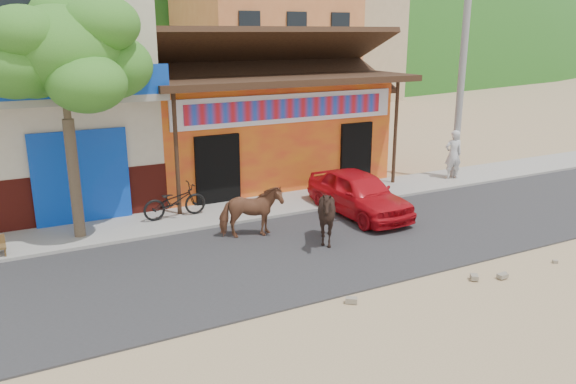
# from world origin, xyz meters

# --- Properties ---
(ground) EXTENTS (120.00, 120.00, 0.00)m
(ground) POSITION_xyz_m (0.00, 0.00, 0.00)
(ground) COLOR #9E825B
(ground) RESTS_ON ground
(road) EXTENTS (60.00, 5.00, 0.04)m
(road) POSITION_xyz_m (0.00, 2.50, 0.02)
(road) COLOR #28282B
(road) RESTS_ON ground
(sidewalk) EXTENTS (60.00, 2.00, 0.12)m
(sidewalk) POSITION_xyz_m (0.00, 6.00, 0.06)
(sidewalk) COLOR gray
(sidewalk) RESTS_ON ground
(dance_club) EXTENTS (8.00, 6.00, 3.60)m
(dance_club) POSITION_xyz_m (2.00, 10.00, 1.80)
(dance_club) COLOR orange
(dance_club) RESTS_ON ground
(cafe_building) EXTENTS (7.00, 6.00, 7.00)m
(cafe_building) POSITION_xyz_m (-5.50, 10.00, 3.50)
(cafe_building) COLOR beige
(cafe_building) RESTS_ON ground
(apartment_front) EXTENTS (9.00, 9.00, 12.00)m
(apartment_front) POSITION_xyz_m (9.00, 24.00, 6.00)
(apartment_front) COLOR #CC723F
(apartment_front) RESTS_ON ground
(apartment_rear) EXTENTS (8.00, 8.00, 10.00)m
(apartment_rear) POSITION_xyz_m (18.00, 30.00, 5.00)
(apartment_rear) COLOR tan
(apartment_rear) RESTS_ON ground
(tree) EXTENTS (3.00, 3.00, 6.00)m
(tree) POSITION_xyz_m (-4.60, 5.80, 3.12)
(tree) COLOR #2D721E
(tree) RESTS_ON sidewalk
(utility_pole) EXTENTS (0.24, 0.24, 8.00)m
(utility_pole) POSITION_xyz_m (8.20, 6.00, 4.12)
(utility_pole) COLOR gray
(utility_pole) RESTS_ON sidewalk
(cow_tan) EXTENTS (1.72, 1.06, 1.35)m
(cow_tan) POSITION_xyz_m (-0.66, 3.91, 0.71)
(cow_tan) COLOR brown
(cow_tan) RESTS_ON road
(cow_dark) EXTENTS (1.64, 1.54, 1.49)m
(cow_dark) POSITION_xyz_m (0.80, 2.58, 0.78)
(cow_dark) COLOR black
(cow_dark) RESTS_ON road
(red_car) EXTENTS (1.59, 3.81, 1.29)m
(red_car) POSITION_xyz_m (2.85, 4.20, 0.68)
(red_car) COLOR red
(red_car) RESTS_ON road
(scooter) EXTENTS (1.84, 0.74, 0.95)m
(scooter) POSITION_xyz_m (-2.00, 6.14, 0.59)
(scooter) COLOR black
(scooter) RESTS_ON sidewalk
(pedestrian) EXTENTS (0.72, 0.58, 1.73)m
(pedestrian) POSITION_xyz_m (8.00, 5.89, 0.99)
(pedestrian) COLOR silver
(pedestrian) RESTS_ON sidewalk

